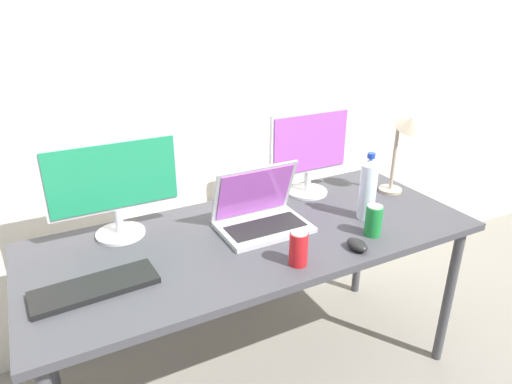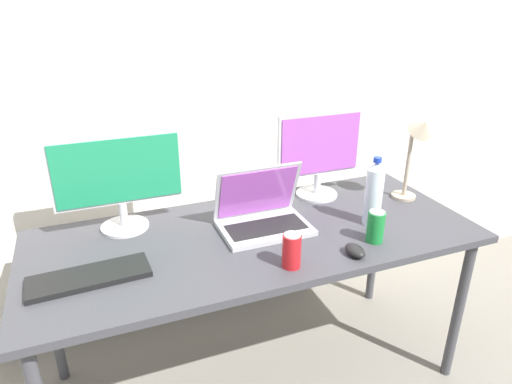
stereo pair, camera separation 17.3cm
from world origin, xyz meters
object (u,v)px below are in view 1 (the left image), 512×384
(monitor_left, at_px, (114,184))
(monitor_center, at_px, (309,150))
(desk_lamp, at_px, (404,138))
(mouse_by_keyboard, at_px, (357,245))
(work_desk, at_px, (256,247))
(keyboard_main, at_px, (95,287))
(soda_can_by_laptop, at_px, (374,221))
(laptop_silver, at_px, (260,213))
(water_bottle, at_px, (368,189))
(soda_can_near_keyboard, at_px, (299,248))

(monitor_left, relative_size, monitor_center, 1.22)
(desk_lamp, bearing_deg, mouse_by_keyboard, -147.54)
(work_desk, xyz_separation_m, monitor_center, (0.40, 0.24, 0.28))
(work_desk, relative_size, keyboard_main, 4.50)
(monitor_center, distance_m, soda_can_by_laptop, 0.49)
(work_desk, xyz_separation_m, laptop_silver, (0.04, 0.05, 0.12))
(keyboard_main, bearing_deg, monitor_left, 62.18)
(laptop_silver, distance_m, soda_can_by_laptop, 0.45)
(monitor_left, bearing_deg, keyboard_main, -114.97)
(keyboard_main, bearing_deg, desk_lamp, 2.19)
(mouse_by_keyboard, bearing_deg, keyboard_main, 165.57)
(work_desk, xyz_separation_m, soda_can_by_laptop, (0.40, -0.22, 0.12))
(monitor_left, distance_m, soda_can_by_laptop, 1.00)
(laptop_silver, bearing_deg, monitor_left, 159.91)
(water_bottle, distance_m, soda_can_by_laptop, 0.17)
(water_bottle, bearing_deg, monitor_center, 102.13)
(monitor_center, bearing_deg, laptop_silver, -151.38)
(soda_can_near_keyboard, bearing_deg, soda_can_by_laptop, 6.61)
(desk_lamp, bearing_deg, monitor_left, 170.60)
(monitor_left, bearing_deg, mouse_by_keyboard, -34.59)
(water_bottle, xyz_separation_m, soda_can_near_keyboard, (-0.45, -0.17, -0.07))
(laptop_silver, bearing_deg, desk_lamp, -1.24)
(monitor_center, relative_size, soda_can_near_keyboard, 3.24)
(monitor_left, bearing_deg, work_desk, -26.42)
(work_desk, distance_m, soda_can_by_laptop, 0.47)
(work_desk, bearing_deg, laptop_silver, 46.97)
(soda_can_near_keyboard, distance_m, desk_lamp, 0.82)
(work_desk, xyz_separation_m, desk_lamp, (0.77, 0.03, 0.34))
(mouse_by_keyboard, bearing_deg, soda_can_by_laptop, 23.46)
(work_desk, xyz_separation_m, soda_can_near_keyboard, (0.03, -0.26, 0.12))
(work_desk, relative_size, mouse_by_keyboard, 18.54)
(laptop_silver, relative_size, desk_lamp, 0.86)
(monitor_left, height_order, keyboard_main, monitor_left)
(keyboard_main, xyz_separation_m, mouse_by_keyboard, (0.91, -0.19, 0.01))
(monitor_center, relative_size, mouse_by_keyboard, 4.29)
(water_bottle, relative_size, soda_can_near_keyboard, 2.29)
(mouse_by_keyboard, relative_size, soda_can_by_laptop, 0.76)
(work_desk, height_order, desk_lamp, desk_lamp)
(monitor_left, distance_m, mouse_by_keyboard, 0.94)
(monitor_center, height_order, keyboard_main, monitor_center)
(monitor_center, bearing_deg, soda_can_near_keyboard, -126.47)
(mouse_by_keyboard, bearing_deg, monitor_left, 142.81)
(keyboard_main, height_order, soda_can_near_keyboard, soda_can_near_keyboard)
(mouse_by_keyboard, bearing_deg, monitor_center, 73.76)
(soda_can_near_keyboard, bearing_deg, desk_lamp, 21.74)
(monitor_left, distance_m, monitor_center, 0.88)
(keyboard_main, bearing_deg, water_bottle, -2.75)
(work_desk, height_order, soda_can_by_laptop, soda_can_by_laptop)
(monitor_center, bearing_deg, keyboard_main, -162.05)
(monitor_center, bearing_deg, monitor_left, -179.64)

